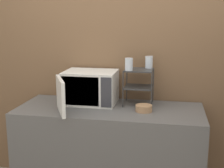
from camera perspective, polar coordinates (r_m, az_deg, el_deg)
The scene contains 7 objects.
wall_back at distance 3.18m, azimuth 0.93°, elevation 4.36°, with size 8.00×0.06×2.60m.
counter at distance 3.05m, azimuth -0.41°, elevation -12.61°, with size 1.71×0.70×0.91m.
microwave at distance 3.01m, azimuth -4.22°, elevation -0.65°, with size 0.52×0.73×0.32m.
dish_rack at distance 2.96m, azimuth 4.91°, elevation 0.88°, with size 0.27×0.26×0.34m.
glass_front_left at distance 2.86m, azimuth 3.11°, elevation 3.63°, with size 0.07×0.07×0.12m.
glass_back_right at distance 3.01m, azimuth 6.77°, elevation 3.99°, with size 0.07×0.07×0.12m.
bowl at distance 2.80m, azimuth 5.84°, elevation -4.45°, with size 0.15×0.15×0.06m.
Camera 1 is at (0.54, -2.37, 1.74)m, focal length 50.00 mm.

